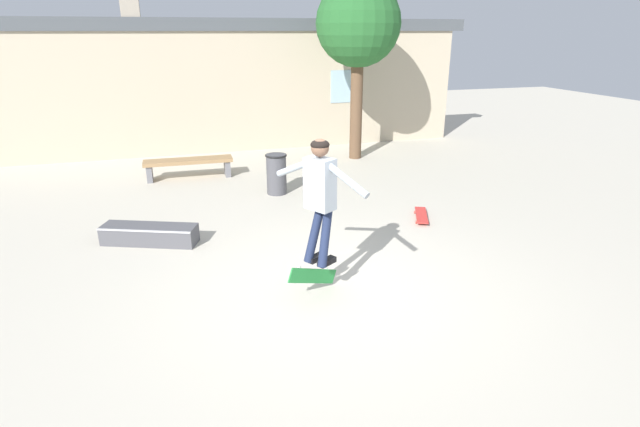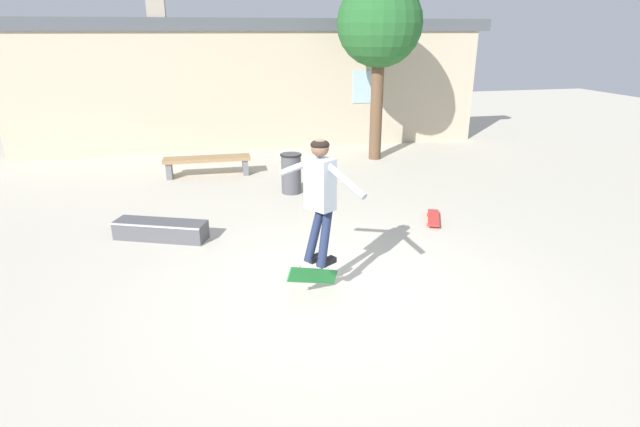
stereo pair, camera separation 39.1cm
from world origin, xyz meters
name	(u,v)px [view 1 (the left image)]	position (x,y,z in m)	size (l,w,h in m)	color
ground_plane	(333,290)	(0.00, 0.00, 0.00)	(40.00, 40.00, 0.00)	beige
building_backdrop	(233,84)	(-0.02, 8.52, 1.81)	(13.56, 0.52, 4.28)	#B7A88E
tree_right	(358,26)	(2.83, 6.64, 3.28)	(2.07, 2.07, 4.37)	brown
park_bench	(189,164)	(-1.47, 5.93, 0.34)	(1.97, 0.49, 0.45)	#99754C
skate_ledge	(150,234)	(-2.29, 2.31, 0.15)	(1.53, 0.94, 0.30)	#4C4C51
trash_bin	(276,173)	(0.19, 4.24, 0.43)	(0.44, 0.44, 0.82)	#47474C
skater	(320,191)	(-0.20, -0.08, 1.40)	(0.80, 1.23, 1.56)	#9EA8B2
skateboard_flipping	(313,276)	(-0.28, -0.03, 0.27)	(0.74, 0.40, 0.47)	#237F38
skateboard_resting	(421,215)	(2.34, 2.03, 0.07)	(0.52, 0.83, 0.08)	red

